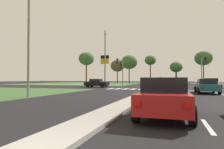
% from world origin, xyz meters
% --- Properties ---
extents(ground_plane, '(200.00, 200.00, 0.00)m').
position_xyz_m(ground_plane, '(0.00, 30.00, 0.00)').
color(ground_plane, black).
extents(grass_verge_far_left, '(35.00, 35.00, 0.01)m').
position_xyz_m(grass_verge_far_left, '(-25.50, 54.50, 0.00)').
color(grass_verge_far_left, '#476B38').
rests_on(grass_verge_far_left, ground).
extents(median_island_near, '(1.20, 22.00, 0.14)m').
position_xyz_m(median_island_near, '(0.00, 11.00, 0.07)').
color(median_island_near, gray).
rests_on(median_island_near, ground).
extents(median_island_far, '(1.20, 36.00, 0.14)m').
position_xyz_m(median_island_far, '(0.00, 55.00, 0.07)').
color(median_island_far, gray).
rests_on(median_island_far, ground).
extents(lane_dash_near, '(0.14, 2.00, 0.01)m').
position_xyz_m(lane_dash_near, '(3.50, 4.08, 0.01)').
color(lane_dash_near, silver).
rests_on(lane_dash_near, ground).
extents(lane_dash_second, '(0.14, 2.00, 0.01)m').
position_xyz_m(lane_dash_second, '(3.50, 10.08, 0.01)').
color(lane_dash_second, silver).
rests_on(lane_dash_second, ground).
extents(lane_dash_third, '(0.14, 2.00, 0.01)m').
position_xyz_m(lane_dash_third, '(3.50, 16.08, 0.01)').
color(lane_dash_third, silver).
rests_on(lane_dash_third, ground).
extents(stop_bar_near, '(6.40, 0.50, 0.01)m').
position_xyz_m(stop_bar_near, '(3.80, 23.00, 0.01)').
color(stop_bar_near, silver).
rests_on(stop_bar_near, ground).
extents(crosswalk_bar_near, '(0.70, 2.80, 0.01)m').
position_xyz_m(crosswalk_bar_near, '(-6.40, 24.80, 0.01)').
color(crosswalk_bar_near, silver).
rests_on(crosswalk_bar_near, ground).
extents(crosswalk_bar_second, '(0.70, 2.80, 0.01)m').
position_xyz_m(crosswalk_bar_second, '(-5.25, 24.80, 0.01)').
color(crosswalk_bar_second, silver).
rests_on(crosswalk_bar_second, ground).
extents(crosswalk_bar_third, '(0.70, 2.80, 0.01)m').
position_xyz_m(crosswalk_bar_third, '(-4.10, 24.80, 0.01)').
color(crosswalk_bar_third, silver).
rests_on(crosswalk_bar_third, ground).
extents(crosswalk_bar_fourth, '(0.70, 2.80, 0.01)m').
position_xyz_m(crosswalk_bar_fourth, '(-2.95, 24.80, 0.01)').
color(crosswalk_bar_fourth, silver).
rests_on(crosswalk_bar_fourth, ground).
extents(crosswalk_bar_fifth, '(0.70, 2.80, 0.01)m').
position_xyz_m(crosswalk_bar_fifth, '(-1.80, 24.80, 0.01)').
color(crosswalk_bar_fifth, silver).
rests_on(crosswalk_bar_fifth, ground).
extents(crosswalk_bar_sixth, '(0.70, 2.80, 0.01)m').
position_xyz_m(crosswalk_bar_sixth, '(-0.65, 24.80, 0.01)').
color(crosswalk_bar_sixth, silver).
rests_on(crosswalk_bar_sixth, ground).
extents(car_black_near, '(4.17, 1.95, 1.47)m').
position_xyz_m(car_black_near, '(-10.26, 28.68, 0.75)').
color(car_black_near, black).
rests_on(car_black_near, ground).
extents(car_red_second, '(1.96, 4.39, 1.49)m').
position_xyz_m(car_red_second, '(2.20, 5.34, 0.76)').
color(car_red_second, '#A31919').
rests_on(car_red_second, ground).
extents(car_white_fourth, '(4.18, 2.08, 1.58)m').
position_xyz_m(car_white_fourth, '(8.06, 31.47, 0.81)').
color(car_white_fourth, silver).
rests_on(car_white_fourth, ground).
extents(car_grey_fifth, '(2.00, 4.22, 1.59)m').
position_xyz_m(car_grey_fifth, '(2.40, 18.54, 0.81)').
color(car_grey_fifth, slate).
rests_on(car_grey_fifth, ground).
extents(car_blue_sixth, '(2.00, 4.26, 1.48)m').
position_xyz_m(car_blue_sixth, '(2.32, 13.19, 0.76)').
color(car_blue_sixth, navy).
rests_on(car_blue_sixth, ground).
extents(car_teal_seventh, '(2.01, 4.36, 1.47)m').
position_xyz_m(car_teal_seventh, '(5.74, 19.01, 0.75)').
color(car_teal_seventh, '#19565B').
rests_on(car_teal_seventh, ground).
extents(traffic_signal_far_left, '(0.32, 4.38, 5.64)m').
position_xyz_m(traffic_signal_far_left, '(-7.60, 35.04, 3.87)').
color(traffic_signal_far_left, gray).
rests_on(traffic_signal_far_left, ground).
extents(traffic_signal_far_right, '(0.32, 4.44, 5.37)m').
position_xyz_m(traffic_signal_far_right, '(7.60, 34.97, 3.70)').
color(traffic_signal_far_right, gray).
rests_on(traffic_signal_far_right, ground).
extents(street_lamp_near, '(1.81, 1.10, 9.86)m').
position_xyz_m(street_lamp_near, '(-8.36, 10.04, 5.45)').
color(street_lamp_near, gray).
rests_on(street_lamp_near, ground).
extents(street_lamp_second, '(0.99, 2.05, 9.76)m').
position_xyz_m(street_lamp_second, '(-8.54, 28.29, 5.42)').
color(street_lamp_second, gray).
rests_on(street_lamp_second, ground).
extents(pedestrian_at_median, '(0.34, 0.34, 1.86)m').
position_xyz_m(pedestrian_at_median, '(-0.09, 40.37, 1.27)').
color(pedestrian_at_median, maroon).
rests_on(pedestrian_at_median, median_island_far).
extents(fuel_price_totem, '(1.80, 0.24, 6.45)m').
position_xyz_m(fuel_price_totem, '(-11.16, 35.40, 4.72)').
color(fuel_price_totem, silver).
rests_on(fuel_price_totem, ground).
extents(treeline_near, '(5.21, 5.21, 10.61)m').
position_xyz_m(treeline_near, '(-25.58, 56.76, 8.34)').
color(treeline_near, '#423323').
rests_on(treeline_near, ground).
extents(treeline_second, '(4.77, 4.77, 8.08)m').
position_xyz_m(treeline_second, '(-15.83, 61.08, 6.04)').
color(treeline_second, '#423323').
rests_on(treeline_second, ground).
extents(treeline_third, '(5.50, 5.50, 9.49)m').
position_xyz_m(treeline_third, '(-11.59, 60.57, 7.14)').
color(treeline_third, '#423323').
rests_on(treeline_third, ground).
extents(treeline_fourth, '(3.53, 3.53, 8.88)m').
position_xyz_m(treeline_fourth, '(-4.26, 58.21, 7.31)').
color(treeline_fourth, '#423323').
rests_on(treeline_fourth, ground).
extents(treeline_fifth, '(3.68, 3.68, 6.64)m').
position_xyz_m(treeline_fifth, '(3.38, 58.05, 5.01)').
color(treeline_fifth, '#423323').
rests_on(treeline_fifth, ground).
extents(treeline_sixth, '(5.09, 5.09, 9.93)m').
position_xyz_m(treeline_sixth, '(11.25, 60.68, 7.74)').
color(treeline_sixth, '#423323').
rests_on(treeline_sixth, ground).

